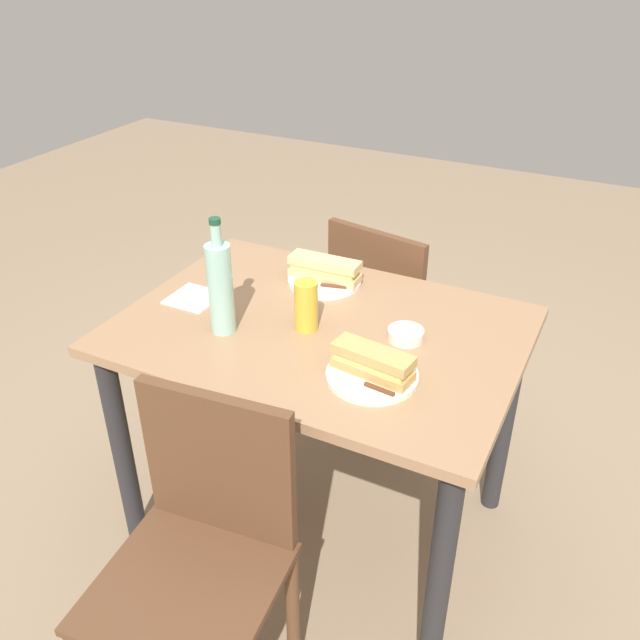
{
  "coord_description": "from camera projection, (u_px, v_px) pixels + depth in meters",
  "views": [
    {
      "loc": [
        -0.71,
        1.43,
        1.74
      ],
      "look_at": [
        0.0,
        0.0,
        0.79
      ],
      "focal_mm": 37.64,
      "sensor_mm": 36.0,
      "label": 1
    }
  ],
  "objects": [
    {
      "name": "plate_far",
      "position": [
        325.0,
        281.0,
        2.09
      ],
      "size": [
        0.23,
        0.23,
        0.01
      ],
      "primitive_type": "cylinder",
      "color": "white",
      "rests_on": "dining_table"
    },
    {
      "name": "plate_near",
      "position": [
        372.0,
        376.0,
        1.65
      ],
      "size": [
        0.23,
        0.23,
        0.01
      ],
      "primitive_type": "cylinder",
      "color": "silver",
      "rests_on": "dining_table"
    },
    {
      "name": "dining_table",
      "position": [
        320.0,
        363.0,
        1.93
      ],
      "size": [
        1.11,
        0.79,
        0.77
      ],
      "color": "#997251",
      "rests_on": "ground"
    },
    {
      "name": "baguette_sandwich_near",
      "position": [
        373.0,
        362.0,
        1.63
      ],
      "size": [
        0.21,
        0.1,
        0.07
      ],
      "color": "tan",
      "rests_on": "plate_near"
    },
    {
      "name": "chair_far",
      "position": [
        203.0,
        545.0,
        1.56
      ],
      "size": [
        0.44,
        0.44,
        0.85
      ],
      "color": "brown",
      "rests_on": "ground"
    },
    {
      "name": "knife_near",
      "position": [
        365.0,
        384.0,
        1.61
      ],
      "size": [
        0.18,
        0.03,
        0.01
      ],
      "color": "silver",
      "rests_on": "plate_near"
    },
    {
      "name": "chair_near",
      "position": [
        388.0,
        315.0,
        2.47
      ],
      "size": [
        0.47,
        0.47,
        0.85
      ],
      "color": "brown",
      "rests_on": "ground"
    },
    {
      "name": "beer_glass",
      "position": [
        306.0,
        306.0,
        1.82
      ],
      "size": [
        0.07,
        0.07,
        0.14
      ],
      "primitive_type": "cylinder",
      "color": "gold",
      "rests_on": "dining_table"
    },
    {
      "name": "baguette_sandwich_far",
      "position": [
        325.0,
        269.0,
        2.07
      ],
      "size": [
        0.23,
        0.08,
        0.07
      ],
      "color": "#DBB77A",
      "rests_on": "plate_far"
    },
    {
      "name": "paper_napkin",
      "position": [
        194.0,
        298.0,
        2.01
      ],
      "size": [
        0.14,
        0.14,
        0.0
      ],
      "primitive_type": "cube",
      "rotation": [
        0.0,
        0.0,
        0.0
      ],
      "color": "white",
      "rests_on": "dining_table"
    },
    {
      "name": "olive_bowl",
      "position": [
        406.0,
        334.0,
        1.8
      ],
      "size": [
        0.1,
        0.1,
        0.03
      ],
      "primitive_type": "cylinder",
      "color": "silver",
      "rests_on": "dining_table"
    },
    {
      "name": "water_bottle",
      "position": [
        220.0,
        287.0,
        1.78
      ],
      "size": [
        0.07,
        0.07,
        0.33
      ],
      "color": "#99C6B7",
      "rests_on": "dining_table"
    },
    {
      "name": "ground_plane",
      "position": [
        320.0,
        520.0,
        2.26
      ],
      "size": [
        8.0,
        8.0,
        0.0
      ],
      "primitive_type": "plane",
      "color": "#8C755B"
    },
    {
      "name": "knife_far",
      "position": [
        321.0,
        285.0,
        2.04
      ],
      "size": [
        0.18,
        0.05,
        0.01
      ],
      "color": "silver",
      "rests_on": "plate_far"
    }
  ]
}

